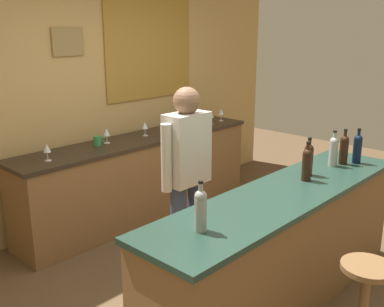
# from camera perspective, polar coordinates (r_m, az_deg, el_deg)

# --- Properties ---
(ground_plane) EXTENTS (10.00, 10.00, 0.00)m
(ground_plane) POSITION_cam_1_polar(r_m,az_deg,el_deg) (3.88, 5.76, -16.16)
(ground_plane) COLOR brown
(back_wall) EXTENTS (6.00, 0.09, 2.80)m
(back_wall) POSITION_cam_1_polar(r_m,az_deg,el_deg) (4.84, -13.21, 7.87)
(back_wall) COLOR tan
(back_wall) RESTS_ON ground_plane
(bar_counter) EXTENTS (2.57, 0.60, 0.92)m
(bar_counter) POSITION_cam_1_polar(r_m,az_deg,el_deg) (3.46, 11.34, -11.86)
(bar_counter) COLOR brown
(bar_counter) RESTS_ON ground_plane
(side_counter) EXTENTS (2.95, 0.56, 0.90)m
(side_counter) POSITION_cam_1_polar(r_m,az_deg,el_deg) (4.99, -6.38, -2.98)
(side_counter) COLOR brown
(side_counter) RESTS_ON ground_plane
(bartender) EXTENTS (0.52, 0.21, 1.62)m
(bartender) POSITION_cam_1_polar(r_m,az_deg,el_deg) (3.54, -0.65, -2.57)
(bartender) COLOR #384766
(bartender) RESTS_ON ground_plane
(bar_stool) EXTENTS (0.32, 0.32, 0.68)m
(bar_stool) POSITION_cam_1_polar(r_m,az_deg,el_deg) (3.06, 21.06, -16.67)
(bar_stool) COLOR brown
(bar_stool) RESTS_ON ground_plane
(wine_bottle_a) EXTENTS (0.07, 0.07, 0.31)m
(wine_bottle_a) POSITION_cam_1_polar(r_m,az_deg,el_deg) (2.56, 1.10, -7.06)
(wine_bottle_a) COLOR #999E99
(wine_bottle_a) RESTS_ON bar_counter
(wine_bottle_b) EXTENTS (0.07, 0.07, 0.31)m
(wine_bottle_b) POSITION_cam_1_polar(r_m,az_deg,el_deg) (3.50, 14.39, -1.22)
(wine_bottle_b) COLOR black
(wine_bottle_b) RESTS_ON bar_counter
(wine_bottle_c) EXTENTS (0.07, 0.07, 0.31)m
(wine_bottle_c) POSITION_cam_1_polar(r_m,az_deg,el_deg) (3.63, 14.58, -0.61)
(wine_bottle_c) COLOR black
(wine_bottle_c) RESTS_ON bar_counter
(wine_bottle_d) EXTENTS (0.07, 0.07, 0.31)m
(wine_bottle_d) POSITION_cam_1_polar(r_m,az_deg,el_deg) (3.93, 17.53, 0.39)
(wine_bottle_d) COLOR #999E99
(wine_bottle_d) RESTS_ON bar_counter
(wine_bottle_e) EXTENTS (0.07, 0.07, 0.31)m
(wine_bottle_e) POSITION_cam_1_polar(r_m,az_deg,el_deg) (4.01, 18.75, 0.60)
(wine_bottle_e) COLOR black
(wine_bottle_e) RESTS_ON bar_counter
(wine_bottle_f) EXTENTS (0.07, 0.07, 0.31)m
(wine_bottle_f) POSITION_cam_1_polar(r_m,az_deg,el_deg) (4.08, 20.29, 0.69)
(wine_bottle_f) COLOR black
(wine_bottle_f) RESTS_ON bar_counter
(wine_glass_a) EXTENTS (0.07, 0.07, 0.16)m
(wine_glass_a) POSITION_cam_1_polar(r_m,az_deg,el_deg) (4.17, -17.96, 0.57)
(wine_glass_a) COLOR silver
(wine_glass_a) RESTS_ON side_counter
(wine_glass_b) EXTENTS (0.07, 0.07, 0.16)m
(wine_glass_b) POSITION_cam_1_polar(r_m,az_deg,el_deg) (4.66, -10.81, 2.63)
(wine_glass_b) COLOR silver
(wine_glass_b) RESTS_ON side_counter
(wine_glass_c) EXTENTS (0.07, 0.07, 0.16)m
(wine_glass_c) POSITION_cam_1_polar(r_m,az_deg,el_deg) (4.92, -6.02, 3.51)
(wine_glass_c) COLOR silver
(wine_glass_c) RESTS_ON side_counter
(wine_glass_d) EXTENTS (0.07, 0.07, 0.16)m
(wine_glass_d) POSITION_cam_1_polar(r_m,az_deg,el_deg) (5.51, 2.43, 4.90)
(wine_glass_d) COLOR silver
(wine_glass_d) RESTS_ON side_counter
(wine_glass_e) EXTENTS (0.07, 0.07, 0.16)m
(wine_glass_e) POSITION_cam_1_polar(r_m,az_deg,el_deg) (5.70, 3.73, 5.26)
(wine_glass_e) COLOR silver
(wine_glass_e) RESTS_ON side_counter
(coffee_mug) EXTENTS (0.12, 0.08, 0.09)m
(coffee_mug) POSITION_cam_1_polar(r_m,az_deg,el_deg) (4.61, -11.90, 1.60)
(coffee_mug) COLOR #338C4C
(coffee_mug) RESTS_ON side_counter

